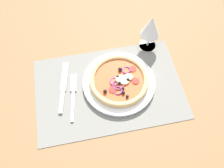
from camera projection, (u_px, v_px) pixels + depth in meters
ground_plane at (109, 90)px, 85.70cm from camera, size 190.00×140.00×2.40cm
placemat at (109, 88)px, 84.48cm from camera, size 50.99×33.17×0.40cm
plate at (119, 83)px, 84.49cm from camera, size 25.19×25.19×1.42cm
pizza at (119, 80)px, 82.89cm from camera, size 20.48×20.48×2.69cm
fork at (73, 94)px, 82.88cm from camera, size 4.28×18.02×0.44cm
knife at (63, 86)px, 84.33cm from camera, size 5.53×19.94×0.62cm
wine_glass at (151, 27)px, 84.96cm from camera, size 7.20×7.20×14.90cm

